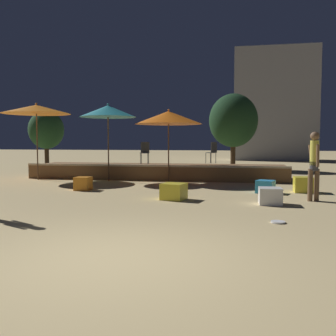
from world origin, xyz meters
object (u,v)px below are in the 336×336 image
(person_0, at_px, (314,163))
(patio_umbrella_1, at_px, (36,109))
(cube_seat_2, at_px, (265,187))
(patio_umbrella_0, at_px, (169,118))
(background_tree_1, at_px, (46,130))
(cube_seat_0, at_px, (304,185))
(background_tree_0, at_px, (233,121))
(cube_seat_3, at_px, (174,191))
(bistro_chair_0, at_px, (145,151))
(cube_seat_4, at_px, (270,196))
(bistro_chair_1, at_px, (212,150))
(cube_seat_5, at_px, (83,184))
(frisbee_disc, at_px, (278,222))
(patio_umbrella_2, at_px, (108,111))

(person_0, bearing_deg, patio_umbrella_1, -37.68)
(cube_seat_2, bearing_deg, patio_umbrella_0, 142.63)
(patio_umbrella_0, xyz_separation_m, background_tree_1, (-9.42, 7.83, -0.20))
(cube_seat_0, bearing_deg, patio_umbrella_0, 153.96)
(patio_umbrella_1, relative_size, background_tree_0, 0.74)
(cube_seat_3, relative_size, person_0, 0.39)
(bistro_chair_0, bearing_deg, background_tree_1, 132.33)
(bistro_chair_0, bearing_deg, cube_seat_3, -74.66)
(cube_seat_4, distance_m, bistro_chair_1, 6.67)
(cube_seat_0, xyz_separation_m, cube_seat_5, (-6.94, -0.78, -0.02))
(patio_umbrella_1, xyz_separation_m, cube_seat_2, (8.93, -2.37, -2.68))
(cube_seat_0, height_order, background_tree_1, background_tree_1)
(patio_umbrella_1, distance_m, cube_seat_3, 8.06)
(cube_seat_3, bearing_deg, cube_seat_5, 156.60)
(patio_umbrella_1, bearing_deg, person_0, -20.30)
(cube_seat_2, bearing_deg, person_0, -50.11)
(bistro_chair_1, relative_size, frisbee_disc, 3.25)
(cube_seat_5, bearing_deg, background_tree_0, 64.84)
(cube_seat_5, relative_size, bistro_chair_1, 0.53)
(cube_seat_4, distance_m, cube_seat_5, 5.98)
(cube_seat_3, bearing_deg, cube_seat_0, 30.26)
(patio_umbrella_2, xyz_separation_m, bistro_chair_1, (4.01, 1.77, -1.57))
(patio_umbrella_1, xyz_separation_m, person_0, (10.06, -3.72, -1.86))
(cube_seat_0, height_order, cube_seat_5, cube_seat_0)
(patio_umbrella_2, bearing_deg, cube_seat_4, -37.82)
(patio_umbrella_2, xyz_separation_m, background_tree_0, (4.80, 7.08, -0.04))
(cube_seat_4, distance_m, background_tree_0, 11.96)
(patio_umbrella_0, xyz_separation_m, bistro_chair_1, (1.61, 1.55, -1.31))
(patio_umbrella_1, height_order, cube_seat_4, patio_umbrella_1)
(patio_umbrella_0, relative_size, person_0, 1.54)
(bistro_chair_0, relative_size, background_tree_1, 0.25)
(patio_umbrella_2, height_order, frisbee_disc, patio_umbrella_2)
(background_tree_1, bearing_deg, background_tree_0, -4.68)
(cube_seat_0, bearing_deg, frisbee_disc, -104.84)
(cube_seat_4, relative_size, cube_seat_5, 1.19)
(bistro_chair_0, xyz_separation_m, bistro_chair_1, (2.73, 0.90, 0.00))
(patio_umbrella_2, distance_m, cube_seat_2, 6.89)
(bistro_chair_0, bearing_deg, frisbee_disc, -65.91)
(cube_seat_5, bearing_deg, cube_seat_0, 6.40)
(cube_seat_3, distance_m, bistro_chair_1, 6.12)
(cube_seat_4, relative_size, person_0, 0.31)
(cube_seat_5, height_order, person_0, person_0)
(patio_umbrella_1, height_order, frisbee_disc, patio_umbrella_1)
(patio_umbrella_2, bearing_deg, bistro_chair_1, 23.85)
(cube_seat_0, xyz_separation_m, background_tree_0, (-2.28, 9.15, 2.49))
(patio_umbrella_0, xyz_separation_m, person_0, (4.65, -4.04, -1.48))
(cube_seat_5, bearing_deg, bistro_chair_1, 50.08)
(cube_seat_4, bearing_deg, cube_seat_2, 89.12)
(cube_seat_4, bearing_deg, patio_umbrella_0, 126.05)
(cube_seat_2, relative_size, bistro_chair_0, 0.71)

